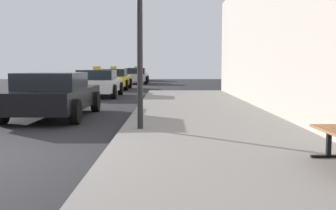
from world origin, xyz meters
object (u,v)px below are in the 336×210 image
Objects in this scene: car_silver at (135,76)px; car_red at (136,74)px; car_yellow at (114,79)px; car_white at (98,83)px; car_black at (53,95)px.

car_red is at bearing 93.76° from car_silver.
car_yellow is 0.97× the size of car_red.
car_yellow is (-0.05, 6.28, -0.00)m from car_white.
car_red is (0.18, 21.84, -0.00)m from car_white.
car_red is at bearing 89.81° from car_black.
car_white is 0.98× the size of car_red.
car_yellow is 0.98× the size of car_silver.
car_silver is 7.29m from car_red.
car_yellow is at bearing 90.54° from car_black.
car_black is at bearing -89.38° from car_white.
car_red is (0.10, 29.81, -0.00)m from car_black.
car_black is 1.13× the size of car_yellow.
car_white and car_red have the same top height.
car_silver is at bearing 85.11° from car_yellow.
car_white is 1.02× the size of car_yellow.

